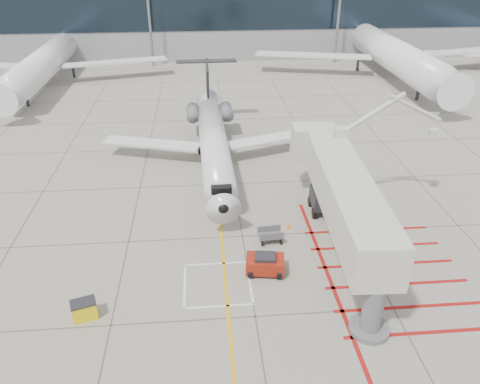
{
  "coord_description": "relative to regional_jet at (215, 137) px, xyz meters",
  "views": [
    {
      "loc": [
        -2.53,
        -23.45,
        18.86
      ],
      "look_at": [
        0.0,
        6.0,
        2.5
      ],
      "focal_mm": 35.0,
      "sensor_mm": 36.0,
      "label": 1
    }
  ],
  "objects": [
    {
      "name": "ground_plane",
      "position": [
        1.49,
        -13.98,
        -3.53
      ],
      "size": [
        260.0,
        260.0,
        0.0
      ],
      "primitive_type": "plane",
      "color": "gray",
      "rests_on": "ground"
    },
    {
      "name": "ground_power_unit",
      "position": [
        9.28,
        -11.3,
        -2.52
      ],
      "size": [
        2.74,
        1.84,
        2.02
      ],
      "primitive_type": null,
      "rotation": [
        0.0,
        0.0,
        -0.14
      ],
      "color": "silver",
      "rests_on": "ground_plane"
    },
    {
      "name": "regional_jet",
      "position": [
        0.0,
        0.0,
        0.0
      ],
      "size": [
        21.94,
        27.4,
        7.07
      ],
      "primitive_type": null,
      "rotation": [
        0.0,
        0.0,
        0.02
      ],
      "color": "silver",
      "rests_on": "ground_plane"
    },
    {
      "name": "baggage_cart",
      "position": [
        3.37,
        -10.8,
        -3.01
      ],
      "size": [
        1.74,
        1.17,
        1.06
      ],
      "primitive_type": null,
      "rotation": [
        0.0,
        0.0,
        0.07
      ],
      "color": "#55555A",
      "rests_on": "ground_plane"
    },
    {
      "name": "terminal_glass_band",
      "position": [
        11.49,
        41.97,
        4.47
      ],
      "size": [
        180.0,
        0.1,
        6.0
      ],
      "primitive_type": "cube",
      "color": "black",
      "rests_on": "ground_plane"
    },
    {
      "name": "cone_nose",
      "position": [
        0.98,
        -7.14,
        -3.25
      ],
      "size": [
        0.41,
        0.41,
        0.57
      ],
      "primitive_type": "cone",
      "color": "#F04D0C",
      "rests_on": "ground_plane"
    },
    {
      "name": "bg_aircraft_b",
      "position": [
        -22.56,
        32.02,
        2.04
      ],
      "size": [
        33.46,
        37.18,
        11.15
      ],
      "primitive_type": null,
      "color": "silver",
      "rests_on": "ground_plane"
    },
    {
      "name": "pushback_tug",
      "position": [
        2.56,
        -14.11,
        -2.84
      ],
      "size": [
        2.58,
        1.83,
        1.39
      ],
      "primitive_type": null,
      "rotation": [
        0.0,
        0.0,
        -0.15
      ],
      "color": "maroon",
      "rests_on": "ground_plane"
    },
    {
      "name": "bg_aircraft_c",
      "position": [
        26.8,
        32.02,
        2.91
      ],
      "size": [
        38.64,
        42.94,
        12.88
      ],
      "primitive_type": null,
      "color": "silver",
      "rests_on": "ground_plane"
    },
    {
      "name": "jet_bridge",
      "position": [
        7.85,
        -13.08,
        0.26
      ],
      "size": [
        9.95,
        19.39,
        7.58
      ],
      "primitive_type": null,
      "rotation": [
        0.0,
        0.0,
        -0.05
      ],
      "color": "beige",
      "rests_on": "ground_plane"
    },
    {
      "name": "cone_side",
      "position": [
        4.95,
        -9.21,
        -3.32
      ],
      "size": [
        0.31,
        0.31,
        0.43
      ],
      "primitive_type": "cone",
      "color": "orange",
      "rests_on": "ground_plane"
    },
    {
      "name": "terminal_building",
      "position": [
        11.49,
        56.02,
        3.47
      ],
      "size": [
        180.0,
        28.0,
        14.0
      ],
      "primitive_type": "cube",
      "color": "gray",
      "rests_on": "ground_plane"
    },
    {
      "name": "spill_bin",
      "position": [
        -8.0,
        -17.22,
        -2.97
      ],
      "size": [
        1.52,
        1.24,
        1.14
      ],
      "primitive_type": null,
      "rotation": [
        0.0,
        0.0,
        0.31
      ],
      "color": "yellow",
      "rests_on": "ground_plane"
    }
  ]
}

